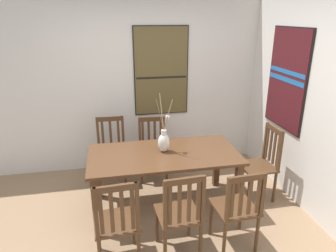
{
  "coord_description": "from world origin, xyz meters",
  "views": [
    {
      "loc": [
        -0.5,
        -2.75,
        2.31
      ],
      "look_at": [
        0.17,
        0.67,
        1.04
      ],
      "focal_mm": 32.68,
      "sensor_mm": 36.0,
      "label": 1
    }
  ],
  "objects_px": {
    "centerpiece_vase": "(164,141)",
    "chair_0": "(262,162)",
    "chair_5": "(111,149)",
    "painting_on_back_wall": "(161,71)",
    "dining_table": "(164,161)",
    "chair_1": "(153,147)",
    "painting_on_side_wall": "(287,79)",
    "chair_3": "(117,222)",
    "chair_4": "(180,214)",
    "chair_2": "(237,208)"
  },
  "relations": [
    {
      "from": "dining_table",
      "to": "chair_1",
      "type": "relative_size",
      "value": 2.03
    },
    {
      "from": "chair_1",
      "to": "painting_on_side_wall",
      "type": "relative_size",
      "value": 0.67
    },
    {
      "from": "chair_3",
      "to": "chair_4",
      "type": "relative_size",
      "value": 1.0
    },
    {
      "from": "chair_1",
      "to": "chair_5",
      "type": "xyz_separation_m",
      "value": [
        -0.6,
        -0.0,
        0.01
      ]
    },
    {
      "from": "dining_table",
      "to": "chair_0",
      "type": "xyz_separation_m",
      "value": [
        1.3,
        -0.01,
        -0.14
      ]
    },
    {
      "from": "painting_on_back_wall",
      "to": "painting_on_side_wall",
      "type": "relative_size",
      "value": 1.01
    },
    {
      "from": "chair_5",
      "to": "painting_on_back_wall",
      "type": "height_order",
      "value": "painting_on_back_wall"
    },
    {
      "from": "chair_2",
      "to": "painting_on_side_wall",
      "type": "relative_size",
      "value": 0.7
    },
    {
      "from": "chair_2",
      "to": "chair_1",
      "type": "bearing_deg",
      "value": 109.9
    },
    {
      "from": "chair_1",
      "to": "painting_on_back_wall",
      "type": "distance_m",
      "value": 1.14
    },
    {
      "from": "chair_0",
      "to": "chair_5",
      "type": "height_order",
      "value": "chair_0"
    },
    {
      "from": "chair_5",
      "to": "painting_on_back_wall",
      "type": "relative_size",
      "value": 0.7
    },
    {
      "from": "chair_0",
      "to": "painting_on_side_wall",
      "type": "height_order",
      "value": "painting_on_side_wall"
    },
    {
      "from": "centerpiece_vase",
      "to": "chair_0",
      "type": "xyz_separation_m",
      "value": [
        1.29,
        -0.06,
        -0.39
      ]
    },
    {
      "from": "chair_4",
      "to": "chair_5",
      "type": "distance_m",
      "value": 1.8
    },
    {
      "from": "chair_3",
      "to": "painting_on_back_wall",
      "type": "distance_m",
      "value": 2.49
    },
    {
      "from": "chair_2",
      "to": "centerpiece_vase",
      "type": "bearing_deg",
      "value": 122.74
    },
    {
      "from": "chair_2",
      "to": "painting_on_back_wall",
      "type": "xyz_separation_m",
      "value": [
        -0.4,
        2.12,
        1.03
      ]
    },
    {
      "from": "chair_2",
      "to": "chair_4",
      "type": "bearing_deg",
      "value": 179.89
    },
    {
      "from": "centerpiece_vase",
      "to": "painting_on_side_wall",
      "type": "bearing_deg",
      "value": 8.04
    },
    {
      "from": "centerpiece_vase",
      "to": "painting_on_back_wall",
      "type": "relative_size",
      "value": 0.53
    },
    {
      "from": "chair_3",
      "to": "chair_5",
      "type": "xyz_separation_m",
      "value": [
        -0.01,
        1.7,
        -0.01
      ]
    },
    {
      "from": "dining_table",
      "to": "painting_on_side_wall",
      "type": "relative_size",
      "value": 1.37
    },
    {
      "from": "painting_on_back_wall",
      "to": "painting_on_side_wall",
      "type": "bearing_deg",
      "value": -32.65
    },
    {
      "from": "chair_3",
      "to": "chair_0",
      "type": "bearing_deg",
      "value": 24.31
    },
    {
      "from": "dining_table",
      "to": "chair_5",
      "type": "relative_size",
      "value": 1.93
    },
    {
      "from": "centerpiece_vase",
      "to": "chair_5",
      "type": "height_order",
      "value": "centerpiece_vase"
    },
    {
      "from": "chair_0",
      "to": "chair_2",
      "type": "xyz_separation_m",
      "value": [
        -0.7,
        -0.86,
        -0.02
      ]
    },
    {
      "from": "chair_2",
      "to": "painting_on_side_wall",
      "type": "xyz_separation_m",
      "value": [
        1.1,
        1.15,
        1.04
      ]
    },
    {
      "from": "chair_5",
      "to": "chair_2",
      "type": "bearing_deg",
      "value": -54.29
    },
    {
      "from": "painting_on_back_wall",
      "to": "chair_4",
      "type": "bearing_deg",
      "value": -95.22
    },
    {
      "from": "dining_table",
      "to": "chair_3",
      "type": "distance_m",
      "value": 1.07
    },
    {
      "from": "chair_0",
      "to": "chair_2",
      "type": "bearing_deg",
      "value": -129.47
    },
    {
      "from": "centerpiece_vase",
      "to": "chair_5",
      "type": "distance_m",
      "value": 1.09
    },
    {
      "from": "chair_2",
      "to": "chair_4",
      "type": "xyz_separation_m",
      "value": [
        -0.6,
        0.0,
        0.01
      ]
    },
    {
      "from": "chair_5",
      "to": "chair_4",
      "type": "bearing_deg",
      "value": -69.86
    },
    {
      "from": "dining_table",
      "to": "centerpiece_vase",
      "type": "distance_m",
      "value": 0.26
    },
    {
      "from": "painting_on_back_wall",
      "to": "centerpiece_vase",
      "type": "bearing_deg",
      "value": -98.6
    },
    {
      "from": "painting_on_back_wall",
      "to": "dining_table",
      "type": "bearing_deg",
      "value": -98.71
    },
    {
      "from": "dining_table",
      "to": "chair_4",
      "type": "xyz_separation_m",
      "value": [
        -0.0,
        -0.86,
        -0.14
      ]
    },
    {
      "from": "chair_2",
      "to": "chair_5",
      "type": "height_order",
      "value": "chair_5"
    },
    {
      "from": "painting_on_back_wall",
      "to": "chair_5",
      "type": "bearing_deg",
      "value": -152.73
    },
    {
      "from": "chair_4",
      "to": "painting_on_back_wall",
      "type": "bearing_deg",
      "value": 84.78
    },
    {
      "from": "dining_table",
      "to": "chair_2",
      "type": "distance_m",
      "value": 1.06
    },
    {
      "from": "chair_0",
      "to": "chair_5",
      "type": "relative_size",
      "value": 1.05
    },
    {
      "from": "chair_5",
      "to": "chair_0",
      "type": "bearing_deg",
      "value": -23.57
    },
    {
      "from": "painting_on_side_wall",
      "to": "chair_1",
      "type": "bearing_deg",
      "value": 162.34
    },
    {
      "from": "chair_0",
      "to": "chair_1",
      "type": "bearing_deg",
      "value": 147.49
    },
    {
      "from": "chair_3",
      "to": "painting_on_side_wall",
      "type": "relative_size",
      "value": 0.73
    },
    {
      "from": "dining_table",
      "to": "painting_on_back_wall",
      "type": "xyz_separation_m",
      "value": [
        0.19,
        1.25,
        0.88
      ]
    }
  ]
}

